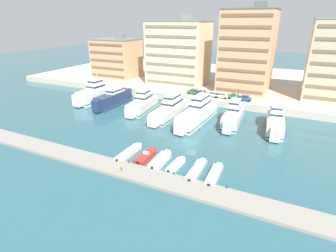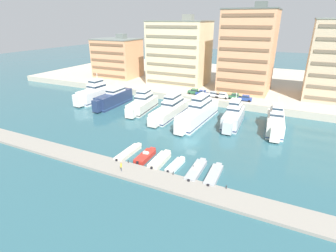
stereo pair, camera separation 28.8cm
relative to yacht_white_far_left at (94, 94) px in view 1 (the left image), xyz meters
The scene contains 29 objects.
ground_plane 43.46m from the yacht_white_far_left, 20.79° to the right, with size 400.00×400.00×0.00m, color #2D5B66.
quay_promenade 62.49m from the yacht_white_far_left, 49.52° to the left, with size 180.00×70.00×2.18m, color #BCB29E.
pier_dock 51.72m from the yacht_white_far_left, 38.28° to the right, with size 120.00×4.75×0.52m, color gray.
yacht_white_far_left is the anchor object (origin of this frame).
yacht_navy_left 8.20m from the yacht_white_far_left, ahead, with size 3.87×17.91×7.20m.
yacht_ivory_mid_left 19.09m from the yacht_white_far_left, ahead, with size 5.61×16.38×7.94m.
yacht_ivory_center_left 28.67m from the yacht_white_far_left, ahead, with size 4.83×20.92×7.77m.
yacht_white_center 37.39m from the yacht_white_far_left, ahead, with size 5.64×22.44×8.72m.
yacht_silver_center_right 46.35m from the yacht_white_far_left, ahead, with size 4.64×15.54×8.24m.
yacht_ivory_mid_right 56.59m from the yacht_white_far_left, ahead, with size 5.13×16.47×8.10m.
motorboat_cream_far_left 40.71m from the yacht_white_far_left, 40.26° to the right, with size 1.87×8.43×1.24m.
motorboat_red_left 43.67m from the yacht_white_far_left, 36.78° to the right, with size 2.24×6.78×1.32m.
motorboat_cream_mid_left 46.56m from the yacht_white_far_left, 34.51° to the right, with size 2.30×7.50×1.61m.
motorboat_white_center_left 49.45m from the yacht_white_far_left, 32.48° to the right, with size 1.89×6.34×1.17m.
motorboat_grey_center 53.01m from the yacht_white_far_left, 30.12° to the right, with size 2.13×8.43×1.38m.
motorboat_grey_center_right 55.92m from the yacht_white_far_left, 28.49° to the right, with size 2.18×8.03×0.83m.
car_green_far_left 33.42m from the yacht_white_far_left, 28.80° to the left, with size 4.13×1.98×1.80m.
car_blue_left 35.84m from the yacht_white_far_left, 25.68° to the left, with size 4.24×2.22×1.80m.
car_silver_mid_left 39.17m from the yacht_white_far_left, 23.16° to the left, with size 4.15×2.03×1.80m.
car_white_center_left 42.11m from the yacht_white_far_left, 21.51° to the left, with size 4.11×1.94×1.80m.
car_green_center 45.88m from the yacht_white_far_left, 20.64° to the left, with size 4.10×1.93×1.80m.
car_blue_center_right 48.87m from the yacht_white_far_left, 18.37° to the left, with size 4.17×2.05×1.80m.
apartment_block_far_left 32.92m from the yacht_white_far_left, 111.36° to the left, with size 18.33×14.46×18.03m.
apartment_block_left 36.47m from the yacht_white_far_left, 59.60° to the left, with size 21.76×16.48×25.24m.
apartment_block_mid_left 53.88m from the yacht_white_far_left, 34.09° to the left, with size 16.79×17.77×28.77m.
pedestrian_near_edge 47.22m from the yacht_white_far_left, 44.07° to the right, with size 0.44×0.61×1.77m.
bollard_west 44.85m from the yacht_white_far_left, 41.82° to the right, with size 0.20×0.20×0.61m.
bollard_west_mid 52.18m from the yacht_white_far_left, 34.96° to the right, with size 0.20×0.20×0.61m.
bollard_east_mid 60.08m from the yacht_white_far_left, 29.84° to the right, with size 0.20×0.20×0.61m.
Camera 1 is at (18.19, -50.18, 25.58)m, focal length 28.00 mm.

